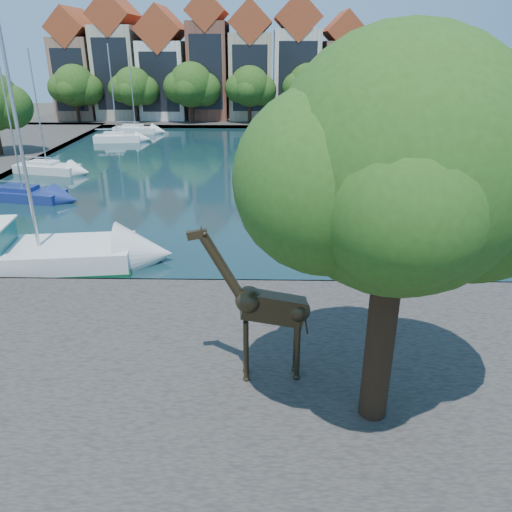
% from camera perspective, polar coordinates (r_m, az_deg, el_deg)
% --- Properties ---
extents(ground, '(160.00, 160.00, 0.00)m').
position_cam_1_polar(ground, '(23.74, -9.43, -3.65)').
color(ground, '#38332B').
rests_on(ground, ground).
extents(water_basin, '(38.00, 50.00, 0.08)m').
position_cam_1_polar(water_basin, '(46.25, -4.27, 9.84)').
color(water_basin, black).
rests_on(water_basin, ground).
extents(near_quay, '(50.00, 14.00, 0.50)m').
position_cam_1_polar(near_quay, '(17.77, -13.44, -13.07)').
color(near_quay, '#44403A').
rests_on(near_quay, ground).
extents(far_quay, '(60.00, 16.00, 0.50)m').
position_cam_1_polar(far_quay, '(77.65, -2.10, 15.38)').
color(far_quay, '#44403A').
rests_on(far_quay, ground).
extents(right_quay, '(14.00, 52.00, 0.50)m').
position_cam_1_polar(right_quay, '(50.45, 25.69, 9.01)').
color(right_quay, '#44403A').
rests_on(right_quay, ground).
extents(plane_tree, '(8.32, 6.40, 10.62)m').
position_cam_1_polar(plane_tree, '(12.62, 16.55, 8.97)').
color(plane_tree, '#332114').
rests_on(plane_tree, near_quay).
extents(townhouse_west_end, '(5.44, 9.18, 14.93)m').
position_cam_1_polar(townhouse_west_end, '(81.60, -19.56, 19.56)').
color(townhouse_west_end, '#996D53').
rests_on(townhouse_west_end, far_quay).
extents(townhouse_west_mid, '(5.94, 9.18, 16.79)m').
position_cam_1_polar(townhouse_west_mid, '(79.76, -15.33, 20.61)').
color(townhouse_west_mid, '#C0B093').
rests_on(townhouse_west_mid, far_quay).
extents(townhouse_west_inner, '(6.43, 9.18, 15.15)m').
position_cam_1_polar(townhouse_west_inner, '(78.31, -10.39, 20.33)').
color(townhouse_west_inner, white).
rests_on(townhouse_west_inner, far_quay).
extents(townhouse_center, '(5.44, 9.18, 16.93)m').
position_cam_1_polar(townhouse_center, '(77.31, -5.37, 21.31)').
color(townhouse_center, brown).
rests_on(townhouse_center, far_quay).
extents(townhouse_east_inner, '(5.94, 9.18, 15.79)m').
position_cam_1_polar(townhouse_east_inner, '(76.92, -0.59, 20.92)').
color(townhouse_east_inner, tan).
rests_on(townhouse_east_inner, far_quay).
extents(townhouse_east_mid, '(6.43, 9.18, 16.65)m').
position_cam_1_polar(townhouse_east_mid, '(76.98, 4.60, 21.13)').
color(townhouse_east_mid, beige).
rests_on(townhouse_east_mid, far_quay).
extents(townhouse_east_end, '(5.44, 9.18, 14.43)m').
position_cam_1_polar(townhouse_east_end, '(77.65, 9.68, 20.18)').
color(townhouse_east_end, brown).
rests_on(townhouse_east_end, far_quay).
extents(far_tree_far_west, '(7.28, 5.60, 7.68)m').
position_cam_1_polar(far_tree_far_west, '(76.18, -19.94, 17.70)').
color(far_tree_far_west, '#332114').
rests_on(far_tree_far_west, far_quay).
extents(far_tree_west, '(6.76, 5.20, 7.36)m').
position_cam_1_polar(far_tree_west, '(73.83, -13.82, 18.15)').
color(far_tree_west, '#332114').
rests_on(far_tree_west, far_quay).
extents(far_tree_mid_west, '(7.80, 6.00, 8.00)m').
position_cam_1_polar(far_tree_mid_west, '(72.25, -7.34, 18.67)').
color(far_tree_mid_west, '#332114').
rests_on(far_tree_mid_west, far_quay).
extents(far_tree_mid_east, '(7.02, 5.40, 7.52)m').
position_cam_1_polar(far_tree_mid_east, '(71.57, -0.64, 18.68)').
color(far_tree_mid_east, '#332114').
rests_on(far_tree_mid_east, far_quay).
extents(far_tree_east, '(7.54, 5.80, 7.84)m').
position_cam_1_polar(far_tree_east, '(71.77, 6.12, 18.66)').
color(far_tree_east, '#332114').
rests_on(far_tree_east, far_quay).
extents(far_tree_far_east, '(6.76, 5.20, 7.36)m').
position_cam_1_polar(far_tree_far_east, '(72.86, 12.71, 18.19)').
color(far_tree_far_east, '#332114').
rests_on(far_tree_far_east, far_quay).
extents(giraffe_statue, '(3.62, 0.73, 5.16)m').
position_cam_1_polar(giraffe_statue, '(15.51, 0.97, -5.88)').
color(giraffe_statue, '#322819').
rests_on(giraffe_statue, near_quay).
extents(motorsailer, '(12.27, 4.98, 11.93)m').
position_cam_1_polar(motorsailer, '(28.00, -27.00, 0.47)').
color(motorsailer, silver).
rests_on(motorsailer, water_basin).
extents(sailboat_left_b, '(6.29, 3.22, 10.63)m').
position_cam_1_polar(sailboat_left_b, '(40.26, -25.08, 6.60)').
color(sailboat_left_b, navy).
rests_on(sailboat_left_b, water_basin).
extents(sailboat_left_c, '(5.97, 3.15, 10.20)m').
position_cam_1_polar(sailboat_left_c, '(48.26, -22.77, 9.43)').
color(sailboat_left_c, silver).
rests_on(sailboat_left_c, water_basin).
extents(sailboat_left_d, '(5.40, 2.41, 10.58)m').
position_cam_1_polar(sailboat_left_d, '(61.71, -15.57, 13.05)').
color(sailboat_left_d, white).
rests_on(sailboat_left_d, water_basin).
extents(sailboat_left_e, '(5.70, 2.58, 9.26)m').
position_cam_1_polar(sailboat_left_e, '(67.70, -13.61, 14.00)').
color(sailboat_left_e, silver).
rests_on(sailboat_left_e, water_basin).
extents(sailboat_right_a, '(6.32, 2.67, 9.38)m').
position_cam_1_polar(sailboat_right_a, '(34.76, 13.97, 5.68)').
color(sailboat_right_a, silver).
rests_on(sailboat_right_a, water_basin).
extents(sailboat_right_b, '(7.73, 4.32, 10.49)m').
position_cam_1_polar(sailboat_right_b, '(41.96, 16.07, 8.44)').
color(sailboat_right_b, navy).
rests_on(sailboat_right_b, water_basin).
extents(sailboat_right_c, '(5.43, 3.27, 8.47)m').
position_cam_1_polar(sailboat_right_c, '(46.90, 14.54, 10.02)').
color(sailboat_right_c, silver).
rests_on(sailboat_right_c, water_basin).
extents(sailboat_right_d, '(5.97, 3.92, 9.32)m').
position_cam_1_polar(sailboat_right_d, '(61.21, 8.61, 13.43)').
color(sailboat_right_d, white).
rests_on(sailboat_right_d, water_basin).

